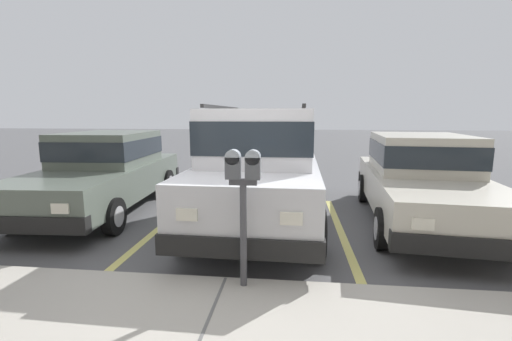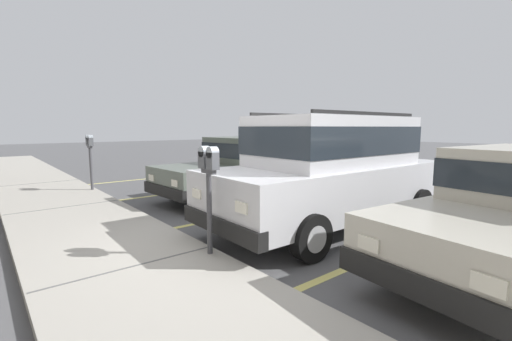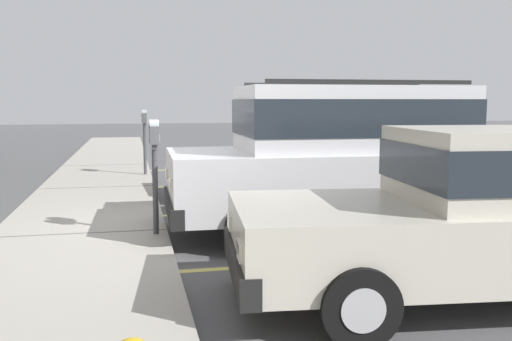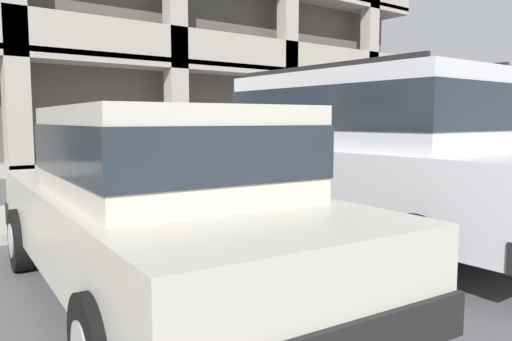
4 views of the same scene
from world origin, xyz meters
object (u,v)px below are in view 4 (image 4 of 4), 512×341
object	(u,v)px
silver_suv	(360,150)
red_sedan	(159,199)
parking_meter_near	(232,136)
parking_meter_far	(445,130)

from	to	relation	value
silver_suv	red_sedan	xyz separation A→B (m)	(-2.77, -0.30, -0.27)
parking_meter_near	silver_suv	bearing A→B (deg)	-89.22
red_sedan	parking_meter_far	world-z (taller)	parking_meter_far
silver_suv	red_sedan	bearing A→B (deg)	-172.65
red_sedan	parking_meter_far	distance (m)	9.23
parking_meter_near	parking_meter_far	distance (m)	6.04
red_sedan	parking_meter_near	size ratio (longest dim) A/B	3.24
silver_suv	parking_meter_near	world-z (taller)	silver_suv
silver_suv	red_sedan	world-z (taller)	silver_suv
parking_meter_near	parking_meter_far	xyz separation A→B (m)	(6.04, -0.02, 0.03)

